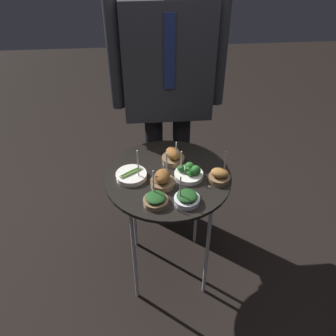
# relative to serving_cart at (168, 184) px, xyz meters

# --- Properties ---
(ground_plane) EXTENTS (8.00, 8.00, 0.00)m
(ground_plane) POSITION_rel_serving_cart_xyz_m (0.00, 0.00, -0.69)
(ground_plane) COLOR black
(serving_cart) EXTENTS (0.66, 0.66, 0.75)m
(serving_cart) POSITION_rel_serving_cart_xyz_m (0.00, 0.00, 0.00)
(serving_cart) COLOR black
(serving_cart) RESTS_ON ground_plane
(bowl_roast_mid_right) EXTENTS (0.12, 0.12, 0.15)m
(bowl_roast_mid_right) POSITION_rel_serving_cart_xyz_m (0.04, 0.12, 0.09)
(bowl_roast_mid_right) COLOR brown
(bowl_roast_mid_right) RESTS_ON serving_cart
(bowl_asparagus_front_left) EXTENTS (0.16, 0.16, 0.18)m
(bowl_asparagus_front_left) POSITION_rel_serving_cart_xyz_m (-0.19, 0.00, 0.07)
(bowl_asparagus_front_left) COLOR silver
(bowl_asparagus_front_left) RESTS_ON serving_cart
(bowl_spinach_back_left) EXTENTS (0.12, 0.12, 0.17)m
(bowl_spinach_back_left) POSITION_rel_serving_cart_xyz_m (0.07, -0.21, 0.08)
(bowl_spinach_back_left) COLOR silver
(bowl_spinach_back_left) RESTS_ON serving_cart
(bowl_broccoli_far_rim) EXTENTS (0.15, 0.15, 0.16)m
(bowl_broccoli_far_rim) POSITION_rel_serving_cart_xyz_m (0.11, -0.02, 0.09)
(bowl_broccoli_far_rim) COLOR silver
(bowl_broccoli_far_rim) RESTS_ON serving_cart
(bowl_roast_front_right) EXTENTS (0.11, 0.11, 0.17)m
(bowl_roast_front_right) POSITION_rel_serving_cart_xyz_m (0.26, -0.06, 0.09)
(bowl_roast_front_right) COLOR brown
(bowl_roast_front_right) RESTS_ON serving_cart
(bowl_spinach_near_rim) EXTENTS (0.12, 0.12, 0.17)m
(bowl_spinach_near_rim) POSITION_rel_serving_cart_xyz_m (-0.08, -0.21, 0.08)
(bowl_spinach_near_rim) COLOR brown
(bowl_spinach_near_rim) RESTS_ON serving_cart
(bowl_roast_back_right) EXTENTS (0.12, 0.12, 0.18)m
(bowl_roast_back_right) POSITION_rel_serving_cart_xyz_m (-0.03, -0.07, 0.09)
(bowl_roast_back_right) COLOR brown
(bowl_roast_back_right) RESTS_ON serving_cart
(waiter_figure) EXTENTS (0.65, 0.24, 1.77)m
(waiter_figure) POSITION_rel_serving_cart_xyz_m (0.03, 0.45, 0.43)
(waiter_figure) COLOR black
(waiter_figure) RESTS_ON ground_plane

